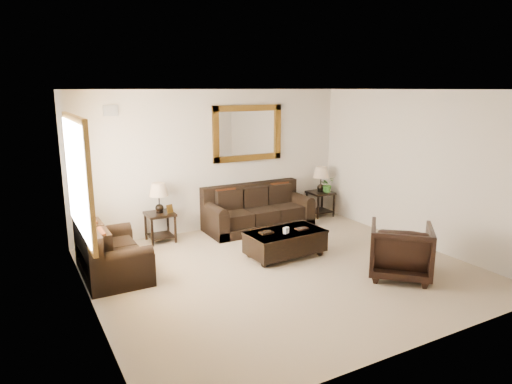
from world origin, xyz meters
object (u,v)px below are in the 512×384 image
end_table_left (159,204)px  sofa (257,213)px  end_table_right (321,184)px  armchair (401,248)px  coffee_table (285,241)px  loveseat (109,256)px

end_table_left → sofa: bearing=-3.8°
end_table_left → end_table_right: end_table_left is taller
armchair → end_table_left: bearing=-7.3°
sofa → coffee_table: size_ratio=1.60×
loveseat → end_table_left: bearing=-45.0°
end_table_left → armchair: 4.16m
loveseat → coffee_table: (2.70, -0.60, -0.03)m
sofa → armchair: 3.18m
armchair → end_table_right: bearing=-62.7°
sofa → coffee_table: bearing=-102.5°
end_table_left → end_table_right: size_ratio=1.00×
end_table_left → armchair: end_table_left is taller
end_table_right → sofa: bearing=-175.5°
loveseat → end_table_right: (4.70, 1.13, 0.40)m
sofa → loveseat: (-3.06, -1.00, -0.01)m
end_table_right → armchair: (-0.96, -3.24, -0.27)m
coffee_table → sofa: bearing=74.7°
end_table_right → coffee_table: bearing=-139.1°
end_table_left → end_table_right: bearing=0.0°
end_table_right → armchair: end_table_right is taller
loveseat → end_table_left: end_table_left is taller
coffee_table → end_table_left: bearing=129.4°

